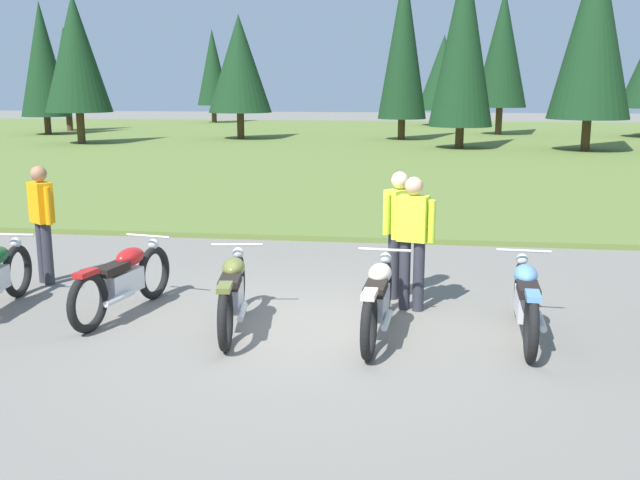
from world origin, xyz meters
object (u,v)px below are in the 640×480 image
object	(u,v)px
motorcycle_olive	(233,292)
rider_in_hivis_vest	(399,227)
rider_near_row_end	(413,235)
motorcycle_red	(124,279)
rider_with_back_turned	(42,217)
motorcycle_sky_blue	(526,300)
motorcycle_cream	(378,298)

from	to	relation	value
motorcycle_olive	rider_in_hivis_vest	distance (m)	2.43
motorcycle_olive	rider_near_row_end	xyz separation A→B (m)	(2.02, 0.99, 0.51)
motorcycle_red	rider_with_back_turned	xyz separation A→B (m)	(-1.66, 1.19, 0.51)
rider_with_back_turned	rider_in_hivis_vest	bearing A→B (deg)	-0.38
motorcycle_red	rider_with_back_turned	size ratio (longest dim) A/B	1.25
motorcycle_sky_blue	motorcycle_cream	bearing A→B (deg)	-174.15
motorcycle_red	motorcycle_olive	bearing A→B (deg)	-13.74
motorcycle_sky_blue	rider_near_row_end	distance (m)	1.61
rider_near_row_end	motorcycle_olive	bearing A→B (deg)	-153.87
motorcycle_olive	rider_near_row_end	world-z (taller)	rider_near_row_end
motorcycle_sky_blue	rider_with_back_turned	size ratio (longest dim) A/B	1.26
rider_in_hivis_vest	motorcycle_red	bearing A→B (deg)	-160.58
motorcycle_olive	motorcycle_cream	xyz separation A→B (m)	(1.66, -0.05, 0.00)
motorcycle_cream	motorcycle_red	bearing A→B (deg)	172.68
motorcycle_red	motorcycle_olive	distance (m)	1.50
motorcycle_cream	motorcycle_sky_blue	distance (m)	1.62
rider_in_hivis_vest	rider_with_back_turned	xyz separation A→B (m)	(-4.94, 0.03, 0.00)
motorcycle_sky_blue	motorcycle_red	bearing A→B (deg)	177.16
motorcycle_sky_blue	rider_with_back_turned	bearing A→B (deg)	167.41
rider_near_row_end	rider_with_back_turned	xyz separation A→B (m)	(-5.13, 0.56, 0.00)
motorcycle_red	rider_with_back_turned	distance (m)	2.10
motorcycle_sky_blue	rider_in_hivis_vest	size ratio (longest dim) A/B	1.26
motorcycle_olive	rider_near_row_end	size ratio (longest dim) A/B	1.25
motorcycle_sky_blue	rider_in_hivis_vest	bearing A→B (deg)	135.99
motorcycle_sky_blue	rider_with_back_turned	world-z (taller)	rider_with_back_turned
rider_with_back_turned	motorcycle_red	bearing A→B (deg)	-35.75
motorcycle_red	rider_in_hivis_vest	xyz separation A→B (m)	(3.29, 1.16, 0.51)
motorcycle_red	motorcycle_sky_blue	xyz separation A→B (m)	(4.73, -0.24, 0.00)
motorcycle_olive	rider_near_row_end	bearing A→B (deg)	26.13
rider_in_hivis_vest	rider_near_row_end	world-z (taller)	same
rider_in_hivis_vest	rider_near_row_end	distance (m)	0.56
motorcycle_sky_blue	rider_in_hivis_vest	world-z (taller)	rider_in_hivis_vest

